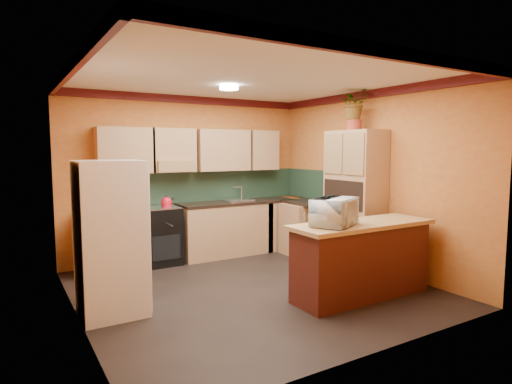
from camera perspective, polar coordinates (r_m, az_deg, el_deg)
room_shell at (r=5.70m, az=-1.91°, el=8.43°), size 4.24×4.24×2.72m
base_cabinets_back at (r=7.19m, az=-7.91°, el=-5.39°), size 3.65×0.60×0.88m
countertop_back at (r=7.11m, az=-7.96°, el=-1.75°), size 3.65×0.62×0.04m
stove at (r=6.97m, az=-12.67°, el=-5.70°), size 0.58×0.58×0.91m
kettle at (r=6.87m, az=-11.84°, el=-1.24°), size 0.18×0.18×0.18m
sink at (r=7.44m, az=-2.47°, el=-1.10°), size 0.48×0.40×0.03m
base_cabinets_right at (r=7.53m, az=6.80°, el=-4.86°), size 0.60×0.80×0.88m
countertop_right at (r=7.46m, az=6.84°, el=-1.39°), size 0.62×0.80×0.04m
fridge at (r=4.95m, az=-18.84°, el=-5.87°), size 0.68×0.66×1.70m
pantry at (r=6.65m, az=13.02°, el=-1.06°), size 0.48×0.90×2.10m
fern_pot at (r=6.66m, az=12.93°, el=8.69°), size 0.22×0.22×0.16m
fern at (r=6.68m, az=13.00°, el=11.42°), size 0.53×0.50×0.48m
breakfast_bar at (r=5.49m, az=13.86°, el=-9.00°), size 1.80×0.55×0.88m
bar_top at (r=5.39m, az=13.98°, el=-4.21°), size 1.90×0.65×0.05m
microwave at (r=5.05m, az=10.40°, el=-2.64°), size 0.70×0.63×0.32m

